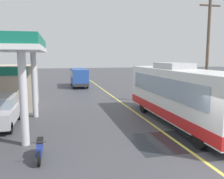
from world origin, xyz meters
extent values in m
plane|color=#424247|center=(0.00, 20.00, 0.00)|extent=(120.00, 120.00, 0.00)
cube|color=#D8CC4C|center=(0.00, 15.00, 0.00)|extent=(0.16, 50.00, 0.01)
cube|color=#26282D|center=(-0.64, 2.69, 0.00)|extent=(2.96, 3.05, 0.01)
cube|color=white|center=(1.73, 5.52, 1.88)|extent=(2.50, 11.00, 2.90)
cube|color=red|center=(1.73, 5.52, 0.77)|extent=(2.54, 11.04, 0.56)
cube|color=#8C9EAD|center=(0.46, 5.52, 2.33)|extent=(0.06, 9.35, 1.10)
cube|color=#8C9EAD|center=(3.00, 5.52, 2.33)|extent=(0.06, 9.35, 1.10)
cube|color=#B2B2B7|center=(1.73, 6.52, 3.51)|extent=(1.60, 2.80, 0.36)
cylinder|color=black|center=(0.63, 1.62, 0.50)|extent=(0.30, 1.00, 1.00)
cylinder|color=black|center=(0.63, 8.82, 0.50)|extent=(0.30, 1.00, 1.00)
cylinder|color=black|center=(2.83, 8.82, 0.50)|extent=(0.30, 1.00, 1.00)
cylinder|color=silver|center=(-7.05, 3.79, 2.30)|extent=(0.36, 0.36, 4.60)
cylinder|color=silver|center=(-7.05, 9.19, 2.30)|extent=(0.36, 0.36, 4.60)
cube|color=#B2B2B7|center=(-8.80, 7.18, 0.72)|extent=(1.70, 4.20, 0.80)
cube|color=#B2B2B7|center=(-8.80, 7.38, 1.47)|extent=(1.50, 2.31, 0.70)
cube|color=#8C9EAD|center=(-8.80, 7.38, 1.47)|extent=(1.53, 2.35, 0.49)
cylinder|color=black|center=(-8.05, 5.68, 0.32)|extent=(0.20, 0.64, 0.64)
cylinder|color=black|center=(-8.05, 8.68, 0.32)|extent=(0.20, 0.64, 0.64)
cube|color=#264C9E|center=(-2.64, 25.20, 1.39)|extent=(2.00, 6.00, 2.10)
cube|color=#8C9EAD|center=(-2.64, 25.20, 1.79)|extent=(2.04, 5.10, 0.80)
cube|color=#2D2D33|center=(-2.64, 22.15, 0.54)|extent=(1.90, 0.16, 0.36)
cylinder|color=black|center=(-3.52, 23.20, 0.38)|extent=(0.22, 0.76, 0.76)
cylinder|color=black|center=(-1.76, 23.20, 0.38)|extent=(0.22, 0.76, 0.76)
cylinder|color=black|center=(-3.52, 27.20, 0.38)|extent=(0.22, 0.76, 0.76)
cylinder|color=black|center=(-1.76, 27.20, 0.38)|extent=(0.22, 0.76, 0.76)
cylinder|color=black|center=(-6.28, 1.41, 0.30)|extent=(0.10, 0.60, 0.60)
cylinder|color=black|center=(-6.28, 2.61, 0.30)|extent=(0.10, 0.60, 0.60)
cube|color=navy|center=(-6.28, 2.01, 0.50)|extent=(0.20, 1.30, 0.36)
cube|color=black|center=(-6.28, 2.16, 0.72)|extent=(0.24, 0.60, 0.12)
cylinder|color=#2D2D33|center=(-6.28, 1.46, 0.90)|extent=(0.55, 0.04, 0.04)
cylinder|color=#33333F|center=(-8.99, 8.93, 0.41)|extent=(0.14, 0.14, 0.82)
cylinder|color=#33333F|center=(-8.81, 8.93, 0.41)|extent=(0.14, 0.14, 0.82)
cube|color=#BF3333|center=(-8.90, 8.93, 1.12)|extent=(0.36, 0.22, 0.60)
sphere|color=tan|center=(-8.90, 8.93, 1.55)|extent=(0.22, 0.22, 0.22)
cylinder|color=#BF3333|center=(-9.13, 8.93, 1.07)|extent=(0.09, 0.09, 0.58)
cylinder|color=#BF3333|center=(-8.67, 8.93, 1.07)|extent=(0.09, 0.09, 0.58)
cylinder|color=brown|center=(6.52, 9.98, 4.36)|extent=(0.24, 0.24, 8.72)
cube|color=#4C3D33|center=(6.52, 9.98, 8.12)|extent=(1.80, 0.12, 0.12)
camera|label=1|loc=(-5.51, -7.48, 4.07)|focal=38.23mm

